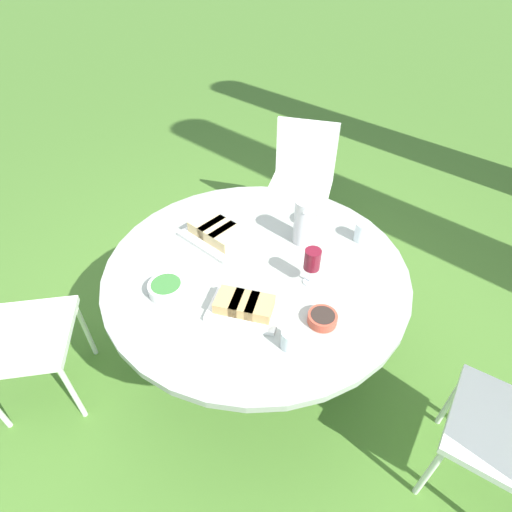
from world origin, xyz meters
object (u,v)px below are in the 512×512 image
Objects in this scene: chair_near_right at (302,175)px; water_pitcher at (305,222)px; wine_glass at (312,261)px; chair_far_back at (1,328)px; dining_table at (256,281)px.

chair_near_right is 1.10m from water_pitcher.
chair_near_right is 3.80× the size of water_pitcher.
water_pitcher is 0.29m from wine_glass.
wine_glass is at bearing 107.19° from chair_far_back.
wine_glass is (0.28, 0.08, 0.01)m from water_pitcher.
water_pitcher reaches higher than chair_near_right.
dining_table is 1.58× the size of chair_near_right.
dining_table is at bearing -37.50° from water_pitcher.
wine_glass reaches higher than chair_near_right.
dining_table is at bearing -100.54° from wine_glass.
water_pitcher is (-0.71, 1.29, 0.34)m from chair_far_back.
wine_glass is at bearing 14.83° from water_pitcher.
water_pitcher is (1.03, 0.15, 0.34)m from chair_near_right.
water_pitcher is (-0.24, 0.18, 0.22)m from dining_table.
chair_near_right is at bearing 146.82° from chair_far_back.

